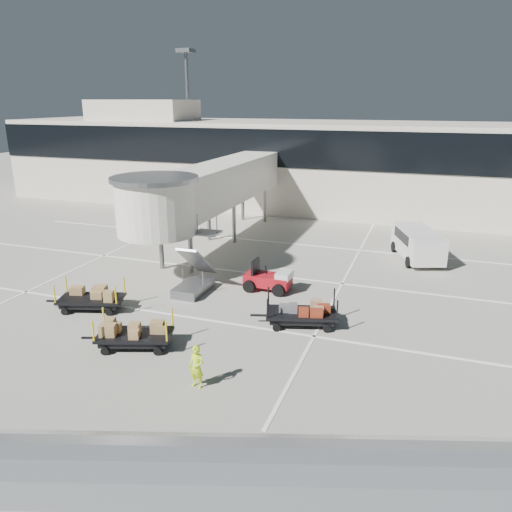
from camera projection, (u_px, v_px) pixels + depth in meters
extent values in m
plane|color=#B3B0A0|center=(172.00, 335.00, 22.13)|extent=(140.00, 140.00, 0.00)
cube|color=white|center=(192.00, 317.00, 23.93)|extent=(40.00, 0.15, 0.02)
cube|color=white|center=(244.00, 272.00, 30.22)|extent=(40.00, 0.15, 0.02)
cube|color=white|center=(277.00, 242.00, 36.52)|extent=(40.00, 0.15, 0.02)
cube|color=white|center=(345.00, 278.00, 29.22)|extent=(0.15, 30.00, 0.02)
cube|color=white|center=(113.00, 252.00, 34.30)|extent=(0.15, 30.00, 0.02)
cube|color=beige|center=(321.00, 165.00, 47.92)|extent=(64.00, 12.00, 8.00)
cube|color=black|center=(306.00, 149.00, 41.88)|extent=(64.00, 0.12, 3.20)
cube|color=beige|center=(143.00, 110.00, 50.34)|extent=(10.00, 6.00, 2.00)
cylinder|color=slate|center=(189.00, 123.00, 55.55)|extent=(0.36, 0.36, 15.00)
cube|color=slate|center=(186.00, 51.00, 53.30)|extent=(1.60, 1.60, 0.40)
cube|color=white|center=(221.00, 183.00, 35.61)|extent=(3.00, 18.00, 2.80)
cylinder|color=white|center=(156.00, 208.00, 27.51)|extent=(4.40, 4.40, 3.00)
cylinder|color=slate|center=(154.00, 179.00, 27.03)|extent=(4.80, 4.80, 0.25)
cylinder|color=slate|center=(161.00, 246.00, 30.48)|extent=(0.28, 0.28, 2.90)
cylinder|color=slate|center=(191.00, 249.00, 29.85)|extent=(0.28, 0.28, 2.90)
cylinder|color=slate|center=(209.00, 221.00, 36.78)|extent=(0.28, 0.28, 2.90)
cylinder|color=slate|center=(234.00, 223.00, 36.14)|extent=(0.28, 0.28, 2.90)
cylinder|color=slate|center=(243.00, 203.00, 43.08)|extent=(0.28, 0.28, 2.90)
cylinder|color=slate|center=(265.00, 205.00, 42.44)|extent=(0.28, 0.28, 2.90)
cube|color=slate|center=(193.00, 288.00, 27.00)|extent=(1.40, 2.60, 0.50)
cube|color=slate|center=(197.00, 261.00, 27.13)|extent=(1.20, 2.60, 2.06)
cube|color=slate|center=(207.00, 233.00, 28.02)|extent=(1.40, 1.20, 0.12)
cube|color=maroon|center=(268.00, 280.00, 27.26)|extent=(2.53, 1.26, 0.63)
cube|color=silver|center=(284.00, 275.00, 26.81)|extent=(0.76, 1.17, 0.37)
cube|color=black|center=(255.00, 268.00, 27.32)|extent=(0.15, 1.05, 0.94)
cylinder|color=black|center=(249.00, 286.00, 27.01)|extent=(0.67, 0.28, 0.67)
cylinder|color=black|center=(258.00, 278.00, 28.22)|extent=(0.67, 0.28, 0.67)
cylinder|color=black|center=(278.00, 290.00, 26.44)|extent=(0.67, 0.28, 0.67)
cylinder|color=black|center=(286.00, 282.00, 27.65)|extent=(0.67, 0.28, 0.67)
cube|color=black|center=(301.00, 313.00, 22.99)|extent=(3.55, 2.45, 0.13)
cube|color=black|center=(301.00, 317.00, 23.05)|extent=(3.17, 2.13, 0.27)
cube|color=black|center=(258.00, 315.00, 23.14)|extent=(0.75, 0.29, 0.09)
cylinder|color=black|center=(277.00, 327.00, 22.48)|extent=(0.39, 0.25, 0.37)
cylinder|color=black|center=(277.00, 314.00, 23.86)|extent=(0.39, 0.25, 0.37)
cylinder|color=black|center=(327.00, 329.00, 22.36)|extent=(0.39, 0.25, 0.37)
cylinder|color=black|center=(324.00, 315.00, 23.74)|extent=(0.39, 0.25, 0.37)
cylinder|color=black|center=(267.00, 309.00, 22.23)|extent=(0.08, 0.08, 0.97)
cylinder|color=black|center=(268.00, 297.00, 23.62)|extent=(0.08, 0.08, 0.97)
cylinder|color=black|center=(337.00, 311.00, 22.07)|extent=(0.08, 0.08, 0.97)
cylinder|color=black|center=(334.00, 298.00, 23.45)|extent=(0.08, 0.08, 0.97)
cube|color=#A17957|center=(327.00, 306.00, 23.02)|extent=(0.51, 0.46, 0.43)
cube|color=#191646|center=(287.00, 306.00, 23.02)|extent=(0.61, 0.48, 0.43)
cube|color=#A17957|center=(318.00, 309.00, 22.92)|extent=(0.57, 0.46, 0.27)
cube|color=maroon|center=(281.00, 311.00, 22.66)|extent=(0.64, 0.51, 0.34)
cube|color=maroon|center=(278.00, 308.00, 22.97)|extent=(0.57, 0.46, 0.32)
cube|color=#535559|center=(290.00, 304.00, 23.39)|extent=(0.57, 0.50, 0.33)
cube|color=#A17957|center=(293.00, 311.00, 22.67)|extent=(0.50, 0.40, 0.34)
cube|color=#A17957|center=(295.00, 309.00, 22.91)|extent=(0.47, 0.49, 0.33)
cube|color=black|center=(135.00, 335.00, 20.92)|extent=(3.43, 2.46, 0.12)
cube|color=black|center=(135.00, 339.00, 20.98)|extent=(3.06, 2.14, 0.26)
cube|color=black|center=(90.00, 338.00, 20.99)|extent=(0.71, 0.31, 0.08)
cylinder|color=black|center=(105.00, 351.00, 20.39)|extent=(0.38, 0.25, 0.35)
cylinder|color=black|center=(115.00, 336.00, 21.72)|extent=(0.38, 0.25, 0.35)
cylinder|color=black|center=(158.00, 351.00, 20.36)|extent=(0.38, 0.25, 0.35)
cylinder|color=black|center=(164.00, 336.00, 21.69)|extent=(0.38, 0.25, 0.35)
cylinder|color=yellow|center=(93.00, 332.00, 20.14)|extent=(0.07, 0.07, 0.93)
cylinder|color=yellow|center=(104.00, 318.00, 21.47)|extent=(0.07, 0.07, 0.93)
cylinder|color=yellow|center=(166.00, 332.00, 20.10)|extent=(0.07, 0.07, 0.93)
cylinder|color=yellow|center=(172.00, 318.00, 21.43)|extent=(0.07, 0.07, 0.93)
cube|color=olive|center=(123.00, 334.00, 20.36)|extent=(0.81, 0.74, 0.41)
cube|color=olive|center=(147.00, 331.00, 20.61)|extent=(0.64, 0.61, 0.44)
cube|color=olive|center=(134.00, 324.00, 21.21)|extent=(0.63, 0.55, 0.48)
cube|color=olive|center=(111.00, 324.00, 21.21)|extent=(0.79, 0.69, 0.52)
cube|color=olive|center=(116.00, 327.00, 20.98)|extent=(0.69, 0.65, 0.44)
cube|color=olive|center=(130.00, 330.00, 20.61)|extent=(0.54, 0.56, 0.49)
cube|color=olive|center=(146.00, 331.00, 20.61)|extent=(0.69, 0.59, 0.43)
cube|color=olive|center=(132.00, 326.00, 20.92)|extent=(0.77, 0.69, 0.56)
cube|color=black|center=(91.00, 299.00, 24.70)|extent=(3.43, 2.40, 0.12)
cube|color=black|center=(92.00, 302.00, 24.76)|extent=(3.06, 2.09, 0.26)
cube|color=black|center=(54.00, 301.00, 24.82)|extent=(0.72, 0.29, 0.08)
cylinder|color=black|center=(65.00, 311.00, 24.19)|extent=(0.38, 0.24, 0.35)
cylinder|color=black|center=(76.00, 300.00, 25.53)|extent=(0.38, 0.24, 0.35)
cylinder|color=black|center=(109.00, 312.00, 24.11)|extent=(0.38, 0.24, 0.35)
cylinder|color=black|center=(118.00, 301.00, 25.45)|extent=(0.38, 0.24, 0.35)
cylinder|color=yellow|center=(55.00, 295.00, 23.95)|extent=(0.07, 0.07, 0.93)
cylinder|color=yellow|center=(66.00, 285.00, 25.29)|extent=(0.07, 0.07, 0.93)
cylinder|color=yellow|center=(116.00, 296.00, 23.84)|extent=(0.07, 0.07, 0.93)
cylinder|color=yellow|center=(124.00, 285.00, 25.17)|extent=(0.07, 0.07, 0.93)
cube|color=olive|center=(74.00, 290.00, 24.95)|extent=(0.79, 0.73, 0.49)
cube|color=olive|center=(91.00, 290.00, 25.01)|extent=(0.60, 0.50, 0.51)
cube|color=olive|center=(113.00, 291.00, 24.88)|extent=(0.53, 0.54, 0.43)
cube|color=olive|center=(72.00, 290.00, 25.10)|extent=(0.58, 0.62, 0.44)
imported|color=#B4DE17|center=(197.00, 367.00, 17.91)|extent=(0.64, 0.46, 1.65)
cube|color=silver|center=(418.00, 243.00, 32.32)|extent=(3.66, 5.49, 1.64)
cube|color=silver|center=(407.00, 238.00, 34.59)|extent=(2.04, 1.21, 0.95)
cube|color=black|center=(417.00, 236.00, 32.40)|extent=(3.04, 3.70, 0.66)
cylinder|color=black|center=(409.00, 262.00, 30.93)|extent=(0.48, 0.76, 0.72)
cylinder|color=black|center=(441.00, 262.00, 30.94)|extent=(0.48, 0.76, 0.72)
cylinder|color=black|center=(394.00, 247.00, 34.16)|extent=(0.48, 0.76, 0.72)
cylinder|color=black|center=(423.00, 247.00, 34.17)|extent=(0.48, 0.76, 0.72)
cube|color=maroon|center=(153.00, 205.00, 45.36)|extent=(4.36, 3.09, 1.59)
cube|color=black|center=(164.00, 197.00, 43.92)|extent=(1.50, 1.75, 0.56)
cylinder|color=black|center=(137.00, 210.00, 45.92)|extent=(0.69, 0.49, 0.63)
cylinder|color=black|center=(150.00, 207.00, 46.97)|extent=(0.69, 0.49, 0.63)
cylinder|color=black|center=(156.00, 214.00, 44.04)|extent=(0.69, 0.49, 0.63)
cylinder|color=black|center=(170.00, 212.00, 45.09)|extent=(0.69, 0.49, 0.63)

